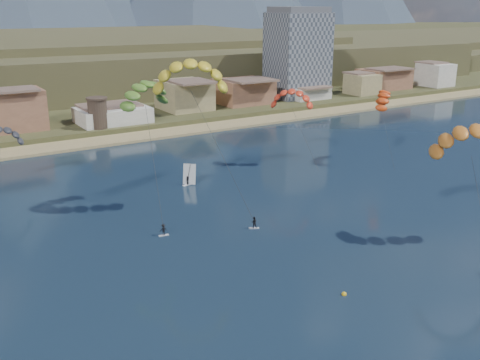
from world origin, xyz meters
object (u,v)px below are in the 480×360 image
(watchtower, at_px, (98,113))
(kitesurfer_yellow, at_px, (191,71))
(apartment_tower, at_px, (298,53))
(windsurfer, at_px, (188,178))
(kitesurfer_green, at_px, (145,91))
(buoy, at_px, (344,294))
(kitesurfer_orange, at_px, (474,136))

(watchtower, distance_m, kitesurfer_yellow, 68.78)
(apartment_tower, height_order, windsurfer, apartment_tower)
(watchtower, bearing_deg, kitesurfer_yellow, -94.07)
(watchtower, height_order, kitesurfer_yellow, kitesurfer_yellow)
(watchtower, relative_size, kitesurfer_yellow, 0.30)
(kitesurfer_green, bearing_deg, buoy, -79.62)
(kitesurfer_yellow, relative_size, windsurfer, 6.66)
(windsurfer, xyz_separation_m, buoy, (-3.58, -50.17, -1.25))
(apartment_tower, bearing_deg, windsurfer, -139.80)
(apartment_tower, relative_size, kitesurfer_green, 1.28)
(apartment_tower, bearing_deg, watchtower, -170.07)
(apartment_tower, height_order, buoy, apartment_tower)
(kitesurfer_orange, bearing_deg, kitesurfer_yellow, 131.56)
(kitesurfer_orange, bearing_deg, watchtower, 104.02)
(apartment_tower, xyz_separation_m, buoy, (-82.57, -116.93, -17.71))
(watchtower, relative_size, windsurfer, 2.01)
(watchtower, height_order, windsurfer, watchtower)
(kitesurfer_yellow, relative_size, kitesurfer_green, 1.14)
(watchtower, distance_m, buoy, 103.16)
(windsurfer, bearing_deg, apartment_tower, 40.20)
(kitesurfer_yellow, xyz_separation_m, kitesurfer_green, (-5.71, 6.09, -3.56))
(kitesurfer_orange, distance_m, buoy, 32.11)
(watchtower, relative_size, buoy, 13.36)
(kitesurfer_yellow, height_order, buoy, kitesurfer_yellow)
(watchtower, bearing_deg, kitesurfer_green, -99.84)
(windsurfer, bearing_deg, kitesurfer_orange, -62.98)
(watchtower, relative_size, kitesurfer_green, 0.34)
(windsurfer, relative_size, buoy, 6.66)
(apartment_tower, bearing_deg, kitesurfer_green, -140.66)
(kitesurfer_yellow, height_order, kitesurfer_green, kitesurfer_yellow)
(apartment_tower, xyz_separation_m, kitesurfer_green, (-90.42, -74.10, 3.08))
(apartment_tower, relative_size, windsurfer, 7.47)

